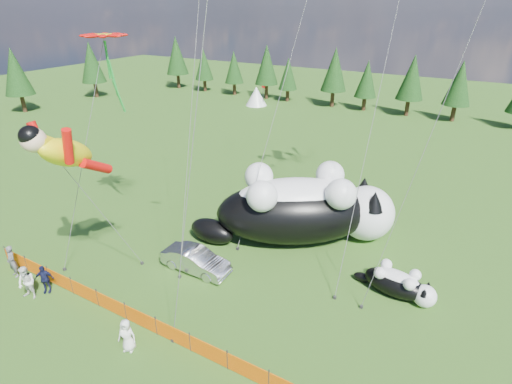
% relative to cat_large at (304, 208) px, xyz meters
% --- Properties ---
extents(ground, '(160.00, 160.00, 0.00)m').
position_rel_cat_large_xyz_m(ground, '(-3.55, -8.29, -2.32)').
color(ground, '#123A0A').
rests_on(ground, ground).
extents(safety_fence, '(22.06, 0.06, 1.10)m').
position_rel_cat_large_xyz_m(safety_fence, '(-3.55, -11.29, -1.82)').
color(safety_fence, '#262626').
rests_on(safety_fence, ground).
extents(tree_line, '(90.00, 4.00, 8.00)m').
position_rel_cat_large_xyz_m(tree_line, '(-3.55, 36.71, 1.68)').
color(tree_line, black).
rests_on(tree_line, ground).
extents(festival_tents, '(50.00, 3.20, 2.80)m').
position_rel_cat_large_xyz_m(festival_tents, '(7.45, 31.71, -0.92)').
color(festival_tents, white).
rests_on(festival_tents, ground).
extents(cat_large, '(12.07, 9.48, 4.89)m').
position_rel_cat_large_xyz_m(cat_large, '(0.00, 0.00, 0.00)').
color(cat_large, black).
rests_on(cat_large, ground).
extents(cat_small, '(4.47, 1.95, 1.62)m').
position_rel_cat_large_xyz_m(cat_small, '(6.74, -2.73, -1.56)').
color(cat_small, black).
rests_on(cat_small, ground).
extents(car, '(4.23, 1.52, 1.39)m').
position_rel_cat_large_xyz_m(car, '(-4.03, -6.32, -1.63)').
color(car, silver).
rests_on(car, ground).
extents(spectator_a, '(0.77, 0.56, 1.96)m').
position_rel_cat_large_xyz_m(spectator_a, '(-12.79, -11.89, -1.34)').
color(spectator_a, '#57585C').
rests_on(spectator_a, ground).
extents(spectator_b, '(1.04, 0.74, 1.94)m').
position_rel_cat_large_xyz_m(spectator_b, '(-10.24, -12.65, -1.35)').
color(spectator_b, white).
rests_on(spectator_b, ground).
extents(spectator_c, '(1.10, 0.99, 1.69)m').
position_rel_cat_large_xyz_m(spectator_c, '(-9.92, -11.89, -1.48)').
color(spectator_c, '#15183C').
rests_on(spectator_c, ground).
extents(spectator_e, '(0.96, 0.79, 1.69)m').
position_rel_cat_large_xyz_m(spectator_e, '(-3.05, -12.61, -1.48)').
color(spectator_e, white).
rests_on(spectator_e, ground).
extents(superhero_kite, '(5.27, 5.55, 10.01)m').
position_rel_cat_large_xyz_m(superhero_kite, '(-8.16, -10.20, 5.49)').
color(superhero_kite, yellow).
rests_on(superhero_kite, ground).
extents(flower_kite, '(3.09, 5.76, 13.37)m').
position_rel_cat_large_xyz_m(flower_kite, '(-9.26, -6.01, 10.26)').
color(flower_kite, red).
rests_on(flower_kite, ground).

